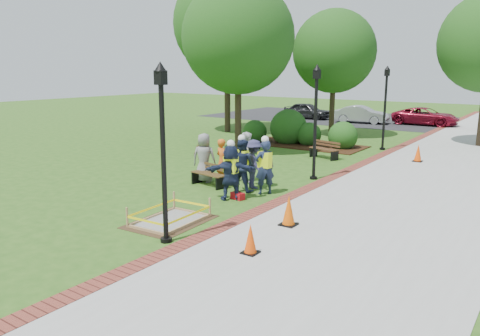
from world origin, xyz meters
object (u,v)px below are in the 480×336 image
Objects in this scene: lamp_near at (163,140)px; hivis_worker_c at (242,164)px; hivis_worker_a at (231,170)px; cone_front at (250,240)px; hivis_worker_b at (265,166)px; bench_near at (209,179)px; wet_concrete_pad at (170,214)px.

lamp_near reaches higher than hivis_worker_c.
hivis_worker_a is at bearing -73.24° from hivis_worker_c.
hivis_worker_c reaches higher than cone_front.
hivis_worker_b is at bearing 118.40° from cone_front.
hivis_worker_b reaches higher than bench_near.
hivis_worker_b is at bearing 5.43° from bench_near.
lamp_near is (0.95, -1.15, 2.25)m from wet_concrete_pad.
hivis_worker_b reaches higher than hivis_worker_c.
hivis_worker_b is (0.51, 1.21, 0.01)m from hivis_worker_a.
bench_near is 0.35× the size of lamp_near.
hivis_worker_c is at bearing 106.76° from hivis_worker_a.
cone_front is at bearing -61.60° from hivis_worker_b.
hivis_worker_b is (-2.48, 4.58, 0.63)m from cone_front.
lamp_near reaches higher than bench_near.
lamp_near is at bearing -50.47° from wet_concrete_pad.
cone_front is at bearing -11.57° from wet_concrete_pad.
bench_near reaches higher than cone_front.
cone_front is at bearing 14.28° from lamp_near.
bench_near is 5.98m from lamp_near.
lamp_near is at bearing -62.17° from bench_near.
hivis_worker_b is (2.20, 0.21, 0.72)m from bench_near.
bench_near is at bearing -174.57° from hivis_worker_b.
cone_front is 3.04m from lamp_near.
lamp_near is 5.35m from hivis_worker_b.
hivis_worker_b is at bearing 81.92° from wet_concrete_pad.
bench_near is 2.32m from hivis_worker_b.
hivis_worker_a reaches higher than bench_near.
cone_front is at bearing -53.33° from hivis_worker_c.
cone_front is 5.58m from hivis_worker_c.
hivis_worker_a is 1.31m from hivis_worker_b.
cone_front reaches higher than wet_concrete_pad.
wet_concrete_pad is 2.70m from lamp_near.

